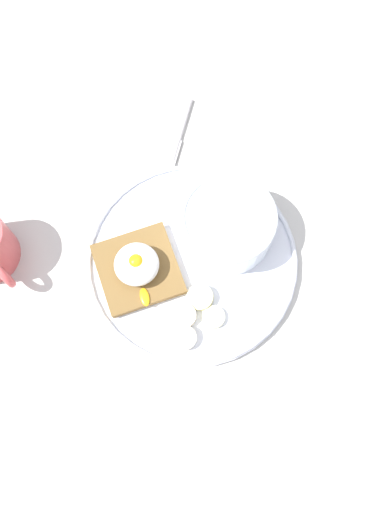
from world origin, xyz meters
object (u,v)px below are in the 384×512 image
(banana_slice_back, at_px, (198,298))
(toast_slice, at_px, (138,269))
(poached_egg, at_px, (137,264))
(banana_slice_front, at_px, (213,317))
(banana_slice_left, at_px, (184,316))
(knife, at_px, (178,140))
(oatmeal_bowl, at_px, (228,225))
(banana_slice_right, at_px, (184,338))

(banana_slice_back, bearing_deg, toast_slice, 52.14)
(banana_slice_back, bearing_deg, poached_egg, 52.55)
(banana_slice_front, relative_size, banana_slice_left, 0.86)
(toast_slice, relative_size, knife, 0.89)
(banana_slice_back, height_order, knife, banana_slice_back)
(banana_slice_left, bearing_deg, oatmeal_bowl, -37.83)
(banana_slice_front, distance_m, banana_slice_left, 0.04)
(banana_slice_right, bearing_deg, banana_slice_back, -30.15)
(toast_slice, distance_m, banana_slice_left, 0.09)
(toast_slice, xyz_separation_m, banana_slice_right, (-0.10, -0.04, -0.00))
(toast_slice, height_order, poached_egg, poached_egg)
(banana_slice_right, relative_size, knife, 0.28)
(toast_slice, height_order, knife, toast_slice)
(banana_slice_back, bearing_deg, knife, -4.93)
(oatmeal_bowl, relative_size, toast_slice, 1.07)
(banana_slice_back, xyz_separation_m, knife, (0.24, -0.02, -0.01))
(oatmeal_bowl, distance_m, banana_slice_left, 0.13)
(oatmeal_bowl, relative_size, poached_egg, 1.48)
(poached_egg, xyz_separation_m, banana_slice_back, (-0.05, -0.07, -0.02))
(oatmeal_bowl, xyz_separation_m, toast_slice, (-0.03, 0.13, -0.02))
(banana_slice_front, distance_m, banana_slice_right, 0.05)
(oatmeal_bowl, bearing_deg, banana_slice_front, 159.06)
(oatmeal_bowl, distance_m, banana_slice_front, 0.12)
(oatmeal_bowl, xyz_separation_m, banana_slice_right, (-0.13, 0.09, -0.02))
(toast_slice, xyz_separation_m, banana_slice_front, (-0.08, -0.08, -0.00))
(poached_egg, xyz_separation_m, banana_slice_left, (-0.07, -0.05, -0.02))
(oatmeal_bowl, height_order, poached_egg, oatmeal_bowl)
(toast_slice, xyz_separation_m, banana_slice_left, (-0.07, -0.05, -0.00))
(poached_egg, distance_m, banana_slice_front, 0.12)
(toast_slice, distance_m, knife, 0.21)
(banana_slice_back, height_order, banana_slice_right, banana_slice_right)
(poached_egg, xyz_separation_m, banana_slice_right, (-0.10, -0.04, -0.02))
(banana_slice_back, bearing_deg, banana_slice_right, 149.85)
(poached_egg, height_order, banana_slice_left, poached_egg)
(banana_slice_front, xyz_separation_m, banana_slice_right, (-0.02, 0.04, 0.00))
(banana_slice_back, relative_size, knife, 0.34)
(poached_egg, xyz_separation_m, banana_slice_front, (-0.08, -0.08, -0.03))
(toast_slice, bearing_deg, oatmeal_bowl, -77.40)
(knife, bearing_deg, banana_slice_front, 178.68)
(oatmeal_bowl, bearing_deg, banana_slice_back, 145.29)
(oatmeal_bowl, xyz_separation_m, knife, (0.16, 0.04, -0.04))
(knife, bearing_deg, banana_slice_right, 170.45)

